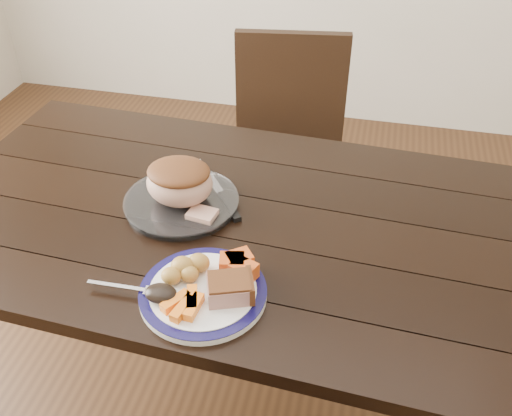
% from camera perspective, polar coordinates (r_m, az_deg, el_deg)
% --- Properties ---
extents(ground, '(4.00, 4.00, 0.00)m').
position_cam_1_polar(ground, '(2.04, -2.17, -17.49)').
color(ground, '#472B16').
rests_on(ground, ground).
extents(dining_table, '(1.64, 0.98, 0.75)m').
position_cam_1_polar(dining_table, '(1.54, -2.73, -3.36)').
color(dining_table, black).
rests_on(dining_table, ground).
extents(chair_far, '(0.48, 0.49, 0.93)m').
position_cam_1_polar(chair_far, '(2.20, 3.24, 6.16)').
color(chair_far, black).
rests_on(chair_far, ground).
extents(dinner_plate, '(0.28, 0.28, 0.02)m').
position_cam_1_polar(dinner_plate, '(1.27, -5.31, -8.48)').
color(dinner_plate, white).
rests_on(dinner_plate, dining_table).
extents(plate_rim, '(0.28, 0.28, 0.02)m').
position_cam_1_polar(plate_rim, '(1.26, -5.33, -8.21)').
color(plate_rim, '#0F0B3B').
rests_on(plate_rim, dinner_plate).
extents(serving_platter, '(0.30, 0.30, 0.02)m').
position_cam_1_polar(serving_platter, '(1.52, -7.44, 0.48)').
color(serving_platter, white).
rests_on(serving_platter, dining_table).
extents(pork_slice, '(0.11, 0.10, 0.04)m').
position_cam_1_polar(pork_slice, '(1.23, -2.66, -8.07)').
color(pork_slice, tan).
rests_on(pork_slice, dinner_plate).
extents(roasted_potatoes, '(0.09, 0.10, 0.05)m').
position_cam_1_polar(roasted_potatoes, '(1.28, -7.01, -6.03)').
color(roasted_potatoes, gold).
rests_on(roasted_potatoes, dinner_plate).
extents(carrot_batons, '(0.08, 0.10, 0.02)m').
position_cam_1_polar(carrot_batons, '(1.22, -7.02, -9.51)').
color(carrot_batons, orange).
rests_on(carrot_batons, dinner_plate).
extents(pumpkin_wedges, '(0.10, 0.09, 0.04)m').
position_cam_1_polar(pumpkin_wedges, '(1.28, -1.78, -5.73)').
color(pumpkin_wedges, '#EF521A').
rests_on(pumpkin_wedges, dinner_plate).
extents(dark_mushroom, '(0.07, 0.05, 0.03)m').
position_cam_1_polar(dark_mushroom, '(1.24, -9.50, -8.42)').
color(dark_mushroom, black).
rests_on(dark_mushroom, dinner_plate).
extents(fork, '(0.18, 0.03, 0.00)m').
position_cam_1_polar(fork, '(1.29, -12.33, -7.89)').
color(fork, silver).
rests_on(fork, dinner_plate).
extents(roast_joint, '(0.17, 0.15, 0.11)m').
position_cam_1_polar(roast_joint, '(1.48, -7.64, 2.48)').
color(roast_joint, tan).
rests_on(roast_joint, serving_platter).
extents(cut_slice, '(0.08, 0.07, 0.02)m').
position_cam_1_polar(cut_slice, '(1.45, -5.40, -0.66)').
color(cut_slice, tan).
rests_on(cut_slice, serving_platter).
extents(carving_knife, '(0.21, 0.27, 0.01)m').
position_cam_1_polar(carving_knife, '(1.53, -3.24, 0.87)').
color(carving_knife, silver).
rests_on(carving_knife, dining_table).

